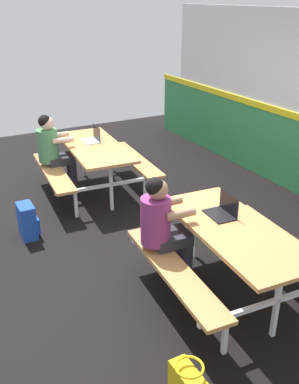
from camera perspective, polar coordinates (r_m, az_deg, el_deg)
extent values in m
cube|color=black|center=(5.55, 0.09, -5.24)|extent=(10.00, 10.00, 0.02)
cube|color=tan|center=(6.42, -7.28, 5.96)|extent=(1.80, 0.87, 0.04)
cube|color=tan|center=(6.38, -12.59, 2.65)|extent=(1.67, 0.40, 0.04)
cube|color=tan|center=(6.71, -1.96, 4.36)|extent=(1.67, 0.40, 0.04)
cube|color=white|center=(7.17, -8.77, 4.76)|extent=(0.04, 0.04, 0.70)
cube|color=white|center=(7.16, -8.79, 5.06)|extent=(0.15, 1.55, 0.04)
cube|color=white|center=(7.12, -12.63, 3.04)|extent=(0.04, 0.04, 0.41)
cube|color=white|center=(7.36, -4.89, 4.28)|extent=(0.04, 0.04, 0.41)
cube|color=white|center=(5.94, -5.10, 0.63)|extent=(0.04, 0.04, 0.70)
cube|color=white|center=(5.92, -5.11, 0.99)|extent=(0.15, 1.55, 0.04)
cube|color=white|center=(5.87, -9.73, -1.48)|extent=(0.04, 0.04, 0.41)
cube|color=white|center=(6.16, -0.59, 0.19)|extent=(0.04, 0.04, 0.41)
cube|color=tan|center=(4.20, 11.14, -4.89)|extent=(1.80, 0.87, 0.04)
cube|color=tan|center=(4.07, 3.27, -10.33)|extent=(1.67, 0.40, 0.04)
cube|color=tan|center=(4.70, 17.30, -6.27)|extent=(1.67, 0.40, 0.04)
cube|color=white|center=(4.88, 6.23, -5.04)|extent=(0.04, 0.04, 0.70)
cube|color=white|center=(4.86, 6.25, -4.63)|extent=(0.15, 1.55, 0.04)
cube|color=white|center=(4.75, 0.77, -7.82)|extent=(0.04, 0.04, 0.41)
cube|color=white|center=(5.20, 11.04, -5.24)|extent=(0.04, 0.04, 0.41)
cube|color=white|center=(3.96, 16.48, -14.01)|extent=(0.04, 0.04, 0.70)
cube|color=white|center=(3.94, 16.55, -13.55)|extent=(0.15, 1.55, 0.04)
cube|color=white|center=(3.80, 9.97, -18.04)|extent=(0.04, 0.04, 0.41)
cylinder|color=#2D2D38|center=(6.82, -10.39, 2.45)|extent=(0.11, 0.11, 0.45)
cylinder|color=#2D2D38|center=(6.66, -10.01, 1.92)|extent=(0.11, 0.11, 0.45)
cube|color=#2D2D38|center=(6.61, -11.66, 4.25)|extent=(0.33, 0.40, 0.12)
cylinder|color=#4C8C59|center=(6.50, -13.31, 6.00)|extent=(0.30, 0.30, 0.48)
cylinder|color=beige|center=(6.64, -11.94, 7.39)|extent=(0.10, 0.30, 0.08)
cylinder|color=beige|center=(6.37, -11.37, 6.73)|extent=(0.10, 0.30, 0.08)
sphere|color=beige|center=(6.41, -13.42, 8.82)|extent=(0.20, 0.20, 0.20)
sphere|color=black|center=(6.39, -13.72, 9.08)|extent=(0.18, 0.18, 0.18)
cylinder|color=#2D2D38|center=(4.68, 3.95, -8.21)|extent=(0.11, 0.11, 0.45)
cylinder|color=#2D2D38|center=(4.54, 5.02, -9.33)|extent=(0.11, 0.11, 0.45)
cube|color=#2D2D38|center=(4.40, 2.84, -6.12)|extent=(0.33, 0.40, 0.12)
cylinder|color=#8C3372|center=(4.21, 0.82, -3.81)|extent=(0.30, 0.30, 0.48)
cylinder|color=#A57A5B|center=(4.36, 2.45, -1.38)|extent=(0.10, 0.30, 0.08)
cylinder|color=#A57A5B|center=(4.14, 4.16, -2.94)|extent=(0.10, 0.30, 0.08)
sphere|color=#A57A5B|center=(4.07, 1.10, 0.33)|extent=(0.20, 0.20, 0.20)
sphere|color=black|center=(4.05, 0.72, 0.71)|extent=(0.18, 0.18, 0.18)
cube|color=silver|center=(6.60, -7.83, 6.71)|extent=(0.33, 0.24, 0.01)
cube|color=black|center=(6.60, -7.00, 7.76)|extent=(0.32, 0.03, 0.21)
cube|color=black|center=(4.38, 9.20, -3.01)|extent=(0.33, 0.24, 0.01)
cube|color=black|center=(4.38, 10.47, -1.44)|extent=(0.32, 0.03, 0.21)
cube|color=#1E47B2|center=(5.52, -15.90, -3.73)|extent=(0.30, 0.18, 0.44)
cube|color=#1E47B2|center=(5.57, -14.73, -4.09)|extent=(0.21, 0.04, 0.19)
torus|color=yellow|center=(3.22, 5.31, -22.07)|extent=(0.21, 0.21, 0.02)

